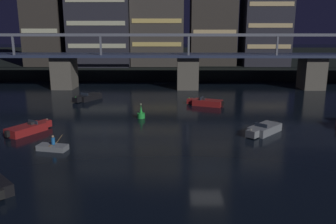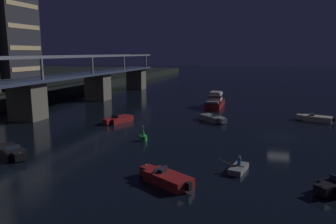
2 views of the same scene
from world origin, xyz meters
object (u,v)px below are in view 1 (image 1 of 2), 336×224
object	(u,v)px
river_bridge	(188,65)
tower_west_tall	(100,12)
speedboat_near_right	(264,129)
speedboat_mid_right	(206,102)
tower_central	(157,9)
dinghy_with_paddler	(53,147)
tower_east_low	(266,15)
channel_buoy	(141,114)
speedboat_far_left	(28,129)
speedboat_mid_left	(88,97)

from	to	relation	value
river_bridge	tower_west_tall	bearing A→B (deg)	137.10
speedboat_near_right	speedboat_mid_right	bearing A→B (deg)	109.70
tower_central	dinghy_with_paddler	world-z (taller)	tower_central
speedboat_mid_right	tower_east_low	bearing A→B (deg)	64.02
tower_central	channel_buoy	bearing A→B (deg)	-90.61
river_bridge	speedboat_near_right	bearing A→B (deg)	-76.11
speedboat_mid_right	channel_buoy	bearing A→B (deg)	-140.16
speedboat_near_right	speedboat_mid_right	size ratio (longest dim) A/B	0.88
dinghy_with_paddler	speedboat_near_right	bearing A→B (deg)	14.81
river_bridge	speedboat_mid_right	bearing A→B (deg)	-81.84
channel_buoy	tower_west_tall	bearing A→B (deg)	107.46
speedboat_near_right	speedboat_far_left	xyz separation A→B (m)	(-23.92, -0.08, 0.00)
tower_central	speedboat_mid_left	world-z (taller)	tower_central
tower_central	dinghy_with_paddler	bearing A→B (deg)	-98.14
river_bridge	channel_buoy	world-z (taller)	river_bridge
speedboat_near_right	channel_buoy	size ratio (longest dim) A/B	2.53
river_bridge	dinghy_with_paddler	world-z (taller)	river_bridge
tower_central	speedboat_near_right	xyz separation A→B (m)	(12.52, -45.12, -13.87)
river_bridge	tower_central	world-z (taller)	tower_central
speedboat_near_right	speedboat_mid_right	world-z (taller)	same
channel_buoy	tower_central	bearing A→B (deg)	89.39
speedboat_near_right	channel_buoy	bearing A→B (deg)	155.31
river_bridge	dinghy_with_paddler	size ratio (longest dim) A/B	33.30
river_bridge	tower_central	size ratio (longest dim) A/B	3.77
tower_east_low	speedboat_near_right	xyz separation A→B (m)	(-11.14, -45.22, -12.70)
speedboat_mid_left	speedboat_near_right	bearing A→B (deg)	-36.96
speedboat_mid_left	channel_buoy	xyz separation A→B (m)	(8.78, -10.39, 0.06)
river_bridge	tower_west_tall	size ratio (longest dim) A/B	3.97
speedboat_near_right	dinghy_with_paddler	xyz separation A→B (m)	(-19.72, -5.21, -0.14)
speedboat_mid_left	dinghy_with_paddler	bearing A→B (deg)	-84.70
speedboat_mid_left	channel_buoy	bearing A→B (deg)	-49.82
speedboat_near_right	channel_buoy	distance (m)	14.24
speedboat_near_right	dinghy_with_paddler	world-z (taller)	dinghy_with_paddler
tower_east_low	dinghy_with_paddler	bearing A→B (deg)	-121.46
tower_west_tall	tower_central	bearing A→B (deg)	7.35
speedboat_mid_left	dinghy_with_paddler	world-z (taller)	dinghy_with_paddler
channel_buoy	dinghy_with_paddler	bearing A→B (deg)	-121.28
speedboat_mid_right	speedboat_far_left	xyz separation A→B (m)	(-19.30, -12.97, 0.00)
tower_west_tall	speedboat_near_right	bearing A→B (deg)	-60.38
tower_east_low	speedboat_mid_right	bearing A→B (deg)	-115.98
tower_west_tall	speedboat_mid_right	distance (m)	39.00
speedboat_mid_right	river_bridge	bearing A→B (deg)	98.16
speedboat_mid_left	speedboat_mid_right	bearing A→B (deg)	-11.41
tower_central	speedboat_mid_right	size ratio (longest dim) A/B	4.81
tower_west_tall	tower_central	size ratio (longest dim) A/B	0.95
speedboat_near_right	dinghy_with_paddler	size ratio (longest dim) A/B	1.61
tower_west_tall	speedboat_mid_left	xyz separation A→B (m)	(3.04, -27.20, -13.26)
river_bridge	tower_east_low	world-z (taller)	tower_east_low
tower_east_low	speedboat_mid_left	bearing A→B (deg)	-138.69
channel_buoy	dinghy_with_paddler	xyz separation A→B (m)	(-6.78, -11.16, -0.20)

